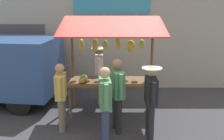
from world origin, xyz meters
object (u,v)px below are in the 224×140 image
object	(u,v)px
shopper_in_striped_shirt	(117,90)
shopper_with_shopping_bag	(61,93)
shopper_with_ponytail	(105,100)
shopper_in_grey_tee	(151,97)
vendor_with_sunhat	(99,70)
market_stall	(111,55)

from	to	relation	value
shopper_in_striped_shirt	shopper_with_shopping_bag	bearing A→B (deg)	71.53
shopper_with_ponytail	shopper_in_grey_tee	distance (m)	0.98
shopper_with_ponytail	shopper_in_striped_shirt	distance (m)	0.58
shopper_with_ponytail	shopper_in_grey_tee	bearing A→B (deg)	-83.75
vendor_with_sunhat	shopper_with_ponytail	xyz separation A→B (m)	(-0.24, 2.28, -0.02)
vendor_with_sunhat	shopper_with_ponytail	distance (m)	2.30
shopper_with_ponytail	shopper_with_shopping_bag	world-z (taller)	shopper_with_ponytail
shopper_with_ponytail	shopper_with_shopping_bag	distance (m)	1.17
shopper_in_grey_tee	vendor_with_sunhat	bearing A→B (deg)	28.89
shopper_in_grey_tee	shopper_in_striped_shirt	bearing A→B (deg)	65.75
market_stall	vendor_with_sunhat	distance (m)	0.98
shopper_in_striped_shirt	shopper_with_ponytail	bearing A→B (deg)	139.78
market_stall	shopper_with_ponytail	xyz separation A→B (m)	(0.11, 1.57, -0.60)
shopper_with_ponytail	vendor_with_sunhat	bearing A→B (deg)	-1.18
shopper_in_grey_tee	shopper_with_shopping_bag	world-z (taller)	shopper_in_grey_tee
shopper_with_shopping_bag	shopper_in_striped_shirt	size ratio (longest dim) A/B	0.92
shopper_in_striped_shirt	vendor_with_sunhat	bearing A→B (deg)	0.42
shopper_with_ponytail	shopper_in_grey_tee	size ratio (longest dim) A/B	1.02
market_stall	shopper_in_grey_tee	distance (m)	1.70
shopper_with_ponytail	shopper_in_grey_tee	xyz separation A→B (m)	(-0.95, -0.23, -0.00)
vendor_with_sunhat	shopper_in_grey_tee	distance (m)	2.38
shopper_in_grey_tee	market_stall	bearing A→B (deg)	30.81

